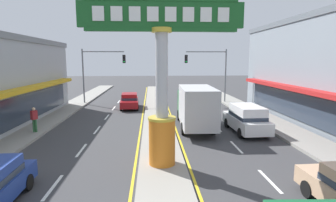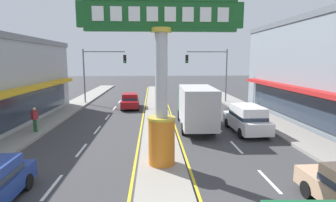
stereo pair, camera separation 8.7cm
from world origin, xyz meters
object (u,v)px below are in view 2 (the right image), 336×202
(pedestrian_near_kerb, at_px, (35,118))
(district_sign, at_px, (161,84))
(traffic_light_left_side, at_px, (100,67))
(suv_mid_left_lane, at_px, (247,119))
(traffic_light_right_side, at_px, (211,66))
(box_truck_kerb_right, at_px, (196,106))
(sedan_far_right_lane, at_px, (130,101))

(pedestrian_near_kerb, bearing_deg, district_sign, -35.93)
(traffic_light_left_side, distance_m, suv_mid_left_lane, 18.27)
(traffic_light_right_side, relative_size, suv_mid_left_lane, 1.33)
(box_truck_kerb_right, bearing_deg, sedan_far_right_lane, 121.73)
(pedestrian_near_kerb, bearing_deg, traffic_light_left_side, 81.08)
(district_sign, height_order, sedan_far_right_lane, district_sign)
(district_sign, height_order, traffic_light_right_side, district_sign)
(box_truck_kerb_right, bearing_deg, traffic_light_right_side, 72.54)
(sedan_far_right_lane, bearing_deg, traffic_light_right_side, 16.60)
(traffic_light_right_side, height_order, box_truck_kerb_right, traffic_light_right_side)
(traffic_light_right_side, bearing_deg, suv_mid_left_lane, -91.27)
(traffic_light_right_side, distance_m, box_truck_kerb_right, 12.36)
(district_sign, relative_size, traffic_light_left_side, 1.21)
(district_sign, bearing_deg, traffic_light_right_side, 71.03)
(box_truck_kerb_right, bearing_deg, suv_mid_left_lane, -20.58)
(traffic_light_right_side, distance_m, pedestrian_near_kerb, 19.45)
(suv_mid_left_lane, relative_size, box_truck_kerb_right, 0.67)
(pedestrian_near_kerb, bearing_deg, traffic_light_right_side, 40.25)
(pedestrian_near_kerb, bearing_deg, suv_mid_left_lane, -1.56)
(traffic_light_left_side, xyz_separation_m, traffic_light_right_side, (12.67, -0.23, 0.00))
(district_sign, xyz_separation_m, suv_mid_left_lane, (6.05, 5.64, -2.92))
(traffic_light_right_side, bearing_deg, pedestrian_near_kerb, -139.75)
(suv_mid_left_lane, xyz_separation_m, box_truck_kerb_right, (-3.35, 1.26, 0.71))
(traffic_light_right_side, relative_size, box_truck_kerb_right, 0.89)
(district_sign, xyz_separation_m, traffic_light_right_side, (6.34, 18.43, 0.34))
(suv_mid_left_lane, bearing_deg, traffic_light_left_side, 133.57)
(suv_mid_left_lane, bearing_deg, pedestrian_near_kerb, 178.44)
(traffic_light_right_side, bearing_deg, district_sign, -108.97)
(sedan_far_right_lane, distance_m, pedestrian_near_kerb, 11.18)
(suv_mid_left_lane, bearing_deg, district_sign, -137.03)
(traffic_light_left_side, relative_size, pedestrian_near_kerb, 3.70)
(traffic_light_right_side, relative_size, pedestrian_near_kerb, 3.70)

